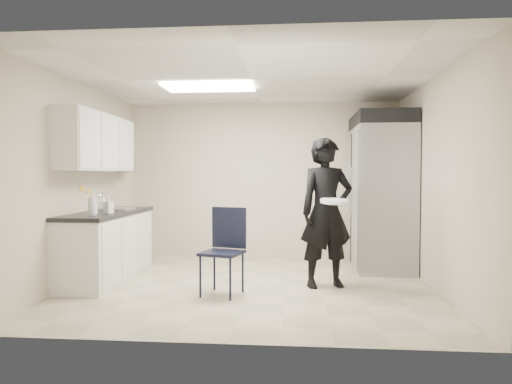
# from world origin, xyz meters

# --- Properties ---
(floor) EXTENTS (4.50, 4.50, 0.00)m
(floor) POSITION_xyz_m (0.00, 0.00, 0.00)
(floor) COLOR #B5A98E
(floor) RESTS_ON ground
(ceiling) EXTENTS (4.50, 4.50, 0.00)m
(ceiling) POSITION_xyz_m (0.00, 0.00, 2.60)
(ceiling) COLOR silver
(ceiling) RESTS_ON back_wall
(back_wall) EXTENTS (4.50, 0.00, 4.50)m
(back_wall) POSITION_xyz_m (0.00, 2.00, 1.30)
(back_wall) COLOR #BDB09C
(back_wall) RESTS_ON floor
(left_wall) EXTENTS (0.00, 4.00, 4.00)m
(left_wall) POSITION_xyz_m (-2.25, 0.00, 1.30)
(left_wall) COLOR #BDB09C
(left_wall) RESTS_ON floor
(right_wall) EXTENTS (0.00, 4.00, 4.00)m
(right_wall) POSITION_xyz_m (2.25, 0.00, 1.30)
(right_wall) COLOR #BDB09C
(right_wall) RESTS_ON floor
(ceiling_panel) EXTENTS (1.20, 0.60, 0.02)m
(ceiling_panel) POSITION_xyz_m (-0.60, 0.40, 2.57)
(ceiling_panel) COLOR white
(ceiling_panel) RESTS_ON ceiling
(lower_counter) EXTENTS (0.60, 1.90, 0.86)m
(lower_counter) POSITION_xyz_m (-1.95, 0.20, 0.43)
(lower_counter) COLOR silver
(lower_counter) RESTS_ON floor
(countertop) EXTENTS (0.64, 1.95, 0.05)m
(countertop) POSITION_xyz_m (-1.95, 0.20, 0.89)
(countertop) COLOR black
(countertop) RESTS_ON lower_counter
(sink) EXTENTS (0.42, 0.40, 0.14)m
(sink) POSITION_xyz_m (-1.93, 0.45, 0.87)
(sink) COLOR gray
(sink) RESTS_ON countertop
(faucet) EXTENTS (0.02, 0.02, 0.24)m
(faucet) POSITION_xyz_m (-2.13, 0.45, 1.02)
(faucet) COLOR silver
(faucet) RESTS_ON countertop
(upper_cabinets) EXTENTS (0.35, 1.80, 0.75)m
(upper_cabinets) POSITION_xyz_m (-2.08, 0.20, 1.83)
(upper_cabinets) COLOR silver
(upper_cabinets) RESTS_ON left_wall
(towel_dispenser) EXTENTS (0.22, 0.30, 0.35)m
(towel_dispenser) POSITION_xyz_m (-2.14, 1.35, 1.62)
(towel_dispenser) COLOR black
(towel_dispenser) RESTS_ON left_wall
(notice_sticker_left) EXTENTS (0.00, 0.12, 0.07)m
(notice_sticker_left) POSITION_xyz_m (-2.24, 0.10, 1.22)
(notice_sticker_left) COLOR yellow
(notice_sticker_left) RESTS_ON left_wall
(notice_sticker_right) EXTENTS (0.00, 0.12, 0.07)m
(notice_sticker_right) POSITION_xyz_m (-2.24, 0.30, 1.18)
(notice_sticker_right) COLOR yellow
(notice_sticker_right) RESTS_ON left_wall
(commercial_fridge) EXTENTS (0.80, 1.35, 2.10)m
(commercial_fridge) POSITION_xyz_m (1.83, 1.27, 1.05)
(commercial_fridge) COLOR gray
(commercial_fridge) RESTS_ON floor
(fridge_compressor) EXTENTS (0.80, 1.35, 0.20)m
(fridge_compressor) POSITION_xyz_m (1.83, 1.27, 2.20)
(fridge_compressor) COLOR black
(fridge_compressor) RESTS_ON commercial_fridge
(folding_chair) EXTENTS (0.54, 0.54, 0.98)m
(folding_chair) POSITION_xyz_m (-0.29, -0.48, 0.49)
(folding_chair) COLOR black
(folding_chair) RESTS_ON floor
(man_tuxedo) EXTENTS (0.79, 0.64, 1.86)m
(man_tuxedo) POSITION_xyz_m (0.94, 0.03, 0.93)
(man_tuxedo) COLOR black
(man_tuxedo) RESTS_ON floor
(bucket_lid) EXTENTS (0.42, 0.42, 0.04)m
(bucket_lid) POSITION_xyz_m (1.02, -0.21, 1.09)
(bucket_lid) COLOR white
(bucket_lid) RESTS_ON man_tuxedo
(soap_bottle_a) EXTENTS (0.12, 0.12, 0.29)m
(soap_bottle_a) POSITION_xyz_m (-1.86, -0.42, 1.06)
(soap_bottle_a) COLOR silver
(soap_bottle_a) RESTS_ON countertop
(soap_bottle_b) EXTENTS (0.12, 0.13, 0.21)m
(soap_bottle_b) POSITION_xyz_m (-1.82, -0.06, 1.02)
(soap_bottle_b) COLOR #B4B6C1
(soap_bottle_b) RESTS_ON countertop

